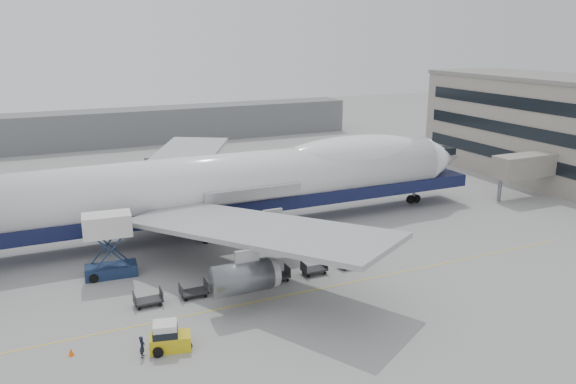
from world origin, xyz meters
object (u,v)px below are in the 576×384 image
airliner (239,181)px  catering_truck (109,241)px  baggage_tug (168,338)px  ground_worker (142,347)px

airliner → catering_truck: (-15.38, -7.48, -2.20)m
baggage_tug → catering_truck: bearing=110.6°
airliner → baggage_tug: 26.42m
catering_truck → baggage_tug: (1.98, -14.81, -2.49)m
baggage_tug → airliner: bearing=71.9°
catering_truck → ground_worker: 15.26m
catering_truck → ground_worker: size_ratio=3.79×
baggage_tug → ground_worker: bearing=-160.1°
catering_truck → baggage_tug: catering_truck is taller
catering_truck → ground_worker: catering_truck is taller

